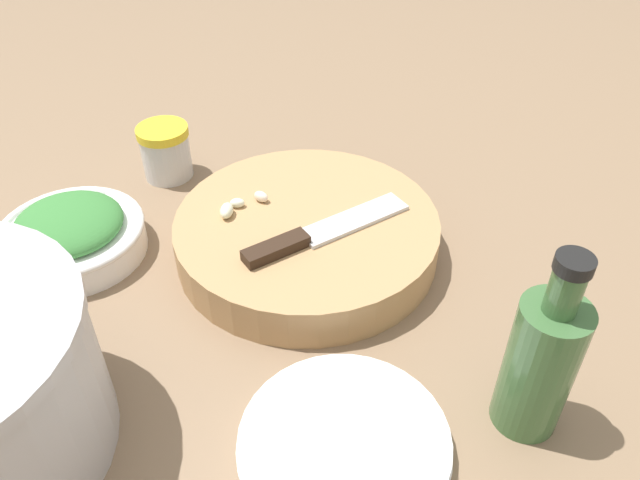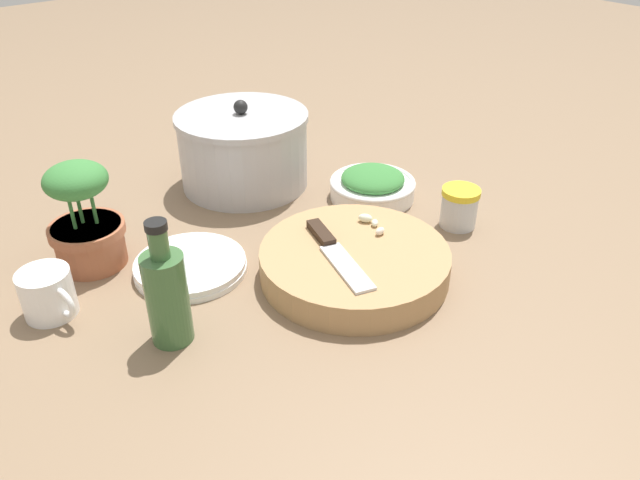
# 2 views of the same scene
# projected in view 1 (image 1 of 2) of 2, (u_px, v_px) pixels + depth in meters

# --- Properties ---
(ground_plane) EXTENTS (5.00, 5.00, 0.00)m
(ground_plane) POSITION_uv_depth(u_px,v_px,m) (321.00, 312.00, 0.67)
(ground_plane) COLOR #7F664C
(cutting_board) EXTENTS (0.31, 0.31, 0.05)m
(cutting_board) POSITION_uv_depth(u_px,v_px,m) (307.00, 235.00, 0.73)
(cutting_board) COLOR tan
(cutting_board) RESTS_ON ground_plane
(chef_knife) EXTENTS (0.09, 0.21, 0.01)m
(chef_knife) POSITION_uv_depth(u_px,v_px,m) (317.00, 234.00, 0.69)
(chef_knife) COLOR black
(chef_knife) RESTS_ON cutting_board
(garlic_cloves) EXTENTS (0.03, 0.07, 0.02)m
(garlic_cloves) POSITION_uv_depth(u_px,v_px,m) (238.00, 205.00, 0.73)
(garlic_cloves) COLOR #F3E1CB
(garlic_cloves) RESTS_ON cutting_board
(herb_bowl) EXTENTS (0.17, 0.17, 0.06)m
(herb_bowl) POSITION_uv_depth(u_px,v_px,m) (71.00, 234.00, 0.73)
(herb_bowl) COLOR white
(herb_bowl) RESTS_ON ground_plane
(spice_jar) EXTENTS (0.07, 0.07, 0.07)m
(spice_jar) POSITION_uv_depth(u_px,v_px,m) (166.00, 151.00, 0.85)
(spice_jar) COLOR silver
(spice_jar) RESTS_ON ground_plane
(plate_stack) EXTENTS (0.19, 0.19, 0.02)m
(plate_stack) POSITION_uv_depth(u_px,v_px,m) (344.00, 444.00, 0.54)
(plate_stack) COLOR white
(plate_stack) RESTS_ON ground_plane
(oil_bottle) EXTENTS (0.06, 0.06, 0.19)m
(oil_bottle) POSITION_uv_depth(u_px,v_px,m) (541.00, 362.00, 0.52)
(oil_bottle) COLOR #3D6638
(oil_bottle) RESTS_ON ground_plane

